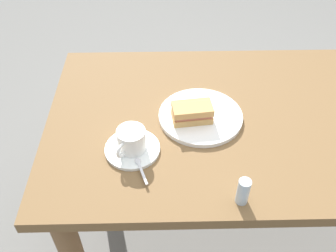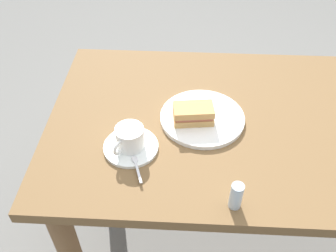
# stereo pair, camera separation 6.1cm
# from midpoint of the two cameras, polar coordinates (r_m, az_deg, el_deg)

# --- Properties ---
(ground_plane) EXTENTS (6.00, 6.00, 0.00)m
(ground_plane) POSITION_cam_midpoint_polar(r_m,az_deg,el_deg) (1.76, 11.02, -16.26)
(ground_plane) COLOR slate
(dining_table) EXTENTS (1.34, 0.76, 0.71)m
(dining_table) POSITION_cam_midpoint_polar(r_m,az_deg,el_deg) (1.29, 14.50, -2.96)
(dining_table) COLOR brown
(dining_table) RESTS_ON ground_plane
(sandwich_plate) EXTENTS (0.27, 0.27, 0.01)m
(sandwich_plate) POSITION_cam_midpoint_polar(r_m,az_deg,el_deg) (1.17, 6.78, 1.24)
(sandwich_plate) COLOR white
(sandwich_plate) RESTS_ON dining_table
(sandwich_front) EXTENTS (0.13, 0.08, 0.05)m
(sandwich_front) POSITION_cam_midpoint_polar(r_m,az_deg,el_deg) (1.13, 5.46, 1.85)
(sandwich_front) COLOR tan
(sandwich_front) RESTS_ON sandwich_plate
(coffee_saucer) EXTENTS (0.16, 0.16, 0.01)m
(coffee_saucer) POSITION_cam_midpoint_polar(r_m,az_deg,el_deg) (1.08, -4.13, -3.26)
(coffee_saucer) COLOR white
(coffee_saucer) RESTS_ON dining_table
(coffee_cup) EXTENTS (0.08, 0.10, 0.07)m
(coffee_cup) POSITION_cam_midpoint_polar(r_m,az_deg,el_deg) (1.05, -4.31, -1.81)
(coffee_cup) COLOR white
(coffee_cup) RESTS_ON coffee_saucer
(spoon) EXTENTS (0.04, 0.10, 0.01)m
(spoon) POSITION_cam_midpoint_polar(r_m,az_deg,el_deg) (1.03, -3.25, -5.98)
(spoon) COLOR silver
(spoon) RESTS_ON coffee_saucer
(salt_shaker) EXTENTS (0.03, 0.03, 0.08)m
(salt_shaker) POSITION_cam_midpoint_polar(r_m,az_deg,el_deg) (0.95, 12.30, -10.54)
(salt_shaker) COLOR silver
(salt_shaker) RESTS_ON dining_table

